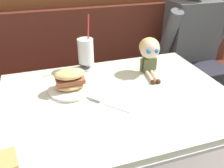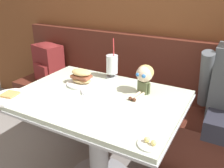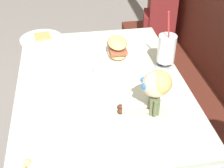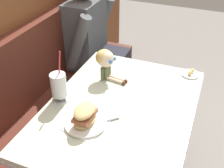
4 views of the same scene
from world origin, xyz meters
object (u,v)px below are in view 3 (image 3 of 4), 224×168
sandwich_plate (117,51)px  butter_knife (94,70)px  milkshake_glass (166,50)px  seated_doll (156,86)px  backpack (161,11)px  toast_plate (41,39)px

sandwich_plate → butter_knife: (0.11, -0.14, -0.04)m
milkshake_glass → sandwich_plate: 0.27m
sandwich_plate → seated_doll: seated_doll is taller
backpack → milkshake_glass: bearing=-15.9°
sandwich_plate → butter_knife: sandwich_plate is taller
milkshake_glass → butter_knife: size_ratio=1.69×
toast_plate → seated_doll: (0.73, 0.49, 0.12)m
milkshake_glass → backpack: 0.97m
butter_knife → seated_doll: size_ratio=0.83×
sandwich_plate → toast_plate: bearing=-124.1°
toast_plate → milkshake_glass: (0.41, 0.64, 0.09)m
butter_knife → milkshake_glass: bearing=86.6°
toast_plate → seated_doll: size_ratio=1.11×
sandwich_plate → backpack: sandwich_plate is taller
sandwich_plate → milkshake_glass: bearing=60.3°
toast_plate → seated_doll: seated_doll is taller
sandwich_plate → butter_knife: size_ratio=1.25×
milkshake_glass → butter_knife: bearing=-93.4°
seated_doll → backpack: seated_doll is taller
milkshake_glass → sandwich_plate: (-0.13, -0.23, -0.05)m
butter_knife → backpack: 1.10m
sandwich_plate → butter_knife: 0.18m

